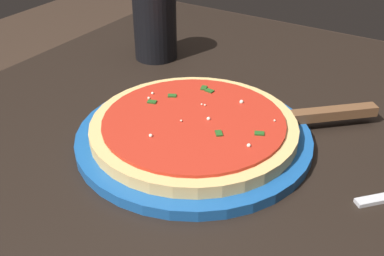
# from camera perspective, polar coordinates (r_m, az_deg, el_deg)

# --- Properties ---
(restaurant_table) EXTENTS (1.03, 0.80, 0.72)m
(restaurant_table) POSITION_cam_1_polar(r_m,az_deg,el_deg) (0.70, -0.40, -11.24)
(restaurant_table) COLOR black
(restaurant_table) RESTS_ON ground_plane
(serving_plate) EXTENTS (0.31, 0.31, 0.01)m
(serving_plate) POSITION_cam_1_polar(r_m,az_deg,el_deg) (0.62, -0.00, -1.02)
(serving_plate) COLOR #195199
(serving_plate) RESTS_ON restaurant_table
(pizza) EXTENTS (0.27, 0.27, 0.02)m
(pizza) POSITION_cam_1_polar(r_m,az_deg,el_deg) (0.62, 0.00, 0.27)
(pizza) COLOR #DBB26B
(pizza) RESTS_ON serving_plate
(pizza_server) EXTENTS (0.18, 0.19, 0.01)m
(pizza_server) POSITION_cam_1_polar(r_m,az_deg,el_deg) (0.66, 13.27, 1.24)
(pizza_server) COLOR silver
(pizza_server) RESTS_ON serving_plate
(cup_tall_drink) EXTENTS (0.08, 0.08, 0.12)m
(cup_tall_drink) POSITION_cam_1_polar(r_m,az_deg,el_deg) (0.86, -4.47, 12.11)
(cup_tall_drink) COLOR black
(cup_tall_drink) RESTS_ON restaurant_table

